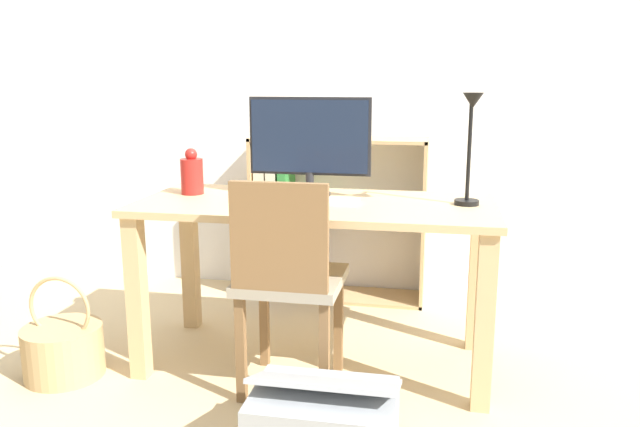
% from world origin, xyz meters
% --- Properties ---
extents(ground_plane, '(10.00, 10.00, 0.00)m').
position_xyz_m(ground_plane, '(0.00, 0.00, 0.00)').
color(ground_plane, '#CCB284').
extents(wall_back, '(8.00, 0.05, 2.60)m').
position_xyz_m(wall_back, '(0.00, 1.02, 1.30)').
color(wall_back, white).
rests_on(wall_back, ground_plane).
extents(desk, '(1.49, 0.67, 0.72)m').
position_xyz_m(desk, '(0.00, 0.00, 0.59)').
color(desk, tan).
rests_on(desk, ground_plane).
extents(monitor, '(0.53, 0.18, 0.43)m').
position_xyz_m(monitor, '(-0.05, 0.12, 0.96)').
color(monitor, '#232326').
rests_on(monitor, desk).
extents(keyboard, '(0.41, 0.13, 0.02)m').
position_xyz_m(keyboard, '(-0.02, -0.02, 0.73)').
color(keyboard, silver).
rests_on(keyboard, desk).
extents(vase, '(0.10, 0.10, 0.20)m').
position_xyz_m(vase, '(-0.58, 0.07, 0.81)').
color(vase, '#B2231E').
rests_on(vase, desk).
extents(desk_lamp, '(0.10, 0.19, 0.45)m').
position_xyz_m(desk_lamp, '(0.62, 0.00, 1.00)').
color(desk_lamp, black).
rests_on(desk_lamp, desk).
extents(chair, '(0.40, 0.40, 0.87)m').
position_xyz_m(chair, '(-0.05, -0.30, 0.48)').
color(chair, '#9E937F').
rests_on(chair, ground_plane).
extents(bookshelf, '(0.97, 0.28, 0.91)m').
position_xyz_m(bookshelf, '(-0.23, 0.85, 0.43)').
color(bookshelf, tan).
rests_on(bookshelf, ground_plane).
extents(basket, '(0.33, 0.33, 0.44)m').
position_xyz_m(basket, '(-1.01, -0.33, 0.12)').
color(basket, tan).
rests_on(basket, ground_plane).
extents(storage_box, '(0.47, 0.39, 0.32)m').
position_xyz_m(storage_box, '(0.17, -0.72, 0.13)').
color(storage_box, '#999EA3').
rests_on(storage_box, ground_plane).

